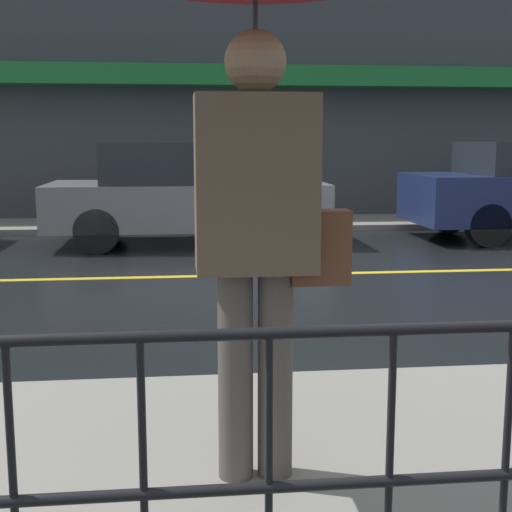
% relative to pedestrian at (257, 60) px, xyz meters
% --- Properties ---
extents(ground_plane, '(80.00, 80.00, 0.00)m').
position_rel_pedestrian_xyz_m(ground_plane, '(1.76, 4.95, -1.79)').
color(ground_plane, black).
extents(sidewalk_far, '(28.00, 1.70, 0.10)m').
position_rel_pedestrian_xyz_m(sidewalk_far, '(1.76, 9.44, -1.74)').
color(sidewalk_far, gray).
rests_on(sidewalk_far, ground_plane).
extents(lane_marking, '(25.20, 0.12, 0.01)m').
position_rel_pedestrian_xyz_m(lane_marking, '(1.76, 4.95, -1.79)').
color(lane_marking, gold).
rests_on(lane_marking, ground_plane).
extents(building_storefront, '(28.00, 0.85, 5.16)m').
position_rel_pedestrian_xyz_m(building_storefront, '(1.76, 10.41, 0.79)').
color(building_storefront, '#383D42').
rests_on(building_storefront, ground_plane).
extents(pedestrian, '(1.01, 1.01, 2.22)m').
position_rel_pedestrian_xyz_m(pedestrian, '(0.00, 0.00, 0.00)').
color(pedestrian, '#4C4742').
rests_on(pedestrian, sidewalk_near).
extents(car_grey, '(3.92, 1.72, 1.46)m').
position_rel_pedestrian_xyz_m(car_grey, '(-0.20, 7.46, -1.06)').
color(car_grey, slate).
rests_on(car_grey, ground_plane).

